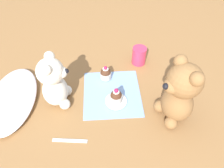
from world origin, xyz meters
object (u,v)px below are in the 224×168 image
at_px(teddy_bear_cream, 54,82).
at_px(juice_glass, 139,56).
at_px(teddy_bear_tan, 180,93).
at_px(cupcake_near_cream_bear, 106,73).
at_px(cupcake_near_tan_bear, 116,96).
at_px(teaspoon, 70,140).
at_px(saucer_plate, 116,101).

height_order(teddy_bear_cream, juice_glass, teddy_bear_cream).
bearing_deg(teddy_bear_tan, cupcake_near_cream_bear, -148.54).
relative_size(teddy_bear_tan, juice_glass, 3.08).
bearing_deg(cupcake_near_tan_bear, teaspoon, 132.54).
distance_m(teddy_bear_tan, juice_glass, 0.32).
bearing_deg(teddy_bear_cream, saucer_plate, -94.54).
bearing_deg(teaspoon, teddy_bear_tan, 18.83).
distance_m(teddy_bear_cream, juice_glass, 0.40).
bearing_deg(cupcake_near_tan_bear, juice_glass, -27.89).
relative_size(teddy_bear_tan, cupcake_near_cream_bear, 3.94).
distance_m(juice_glass, teaspoon, 0.48).
relative_size(teddy_bear_cream, teaspoon, 1.80).
xyz_separation_m(teddy_bear_tan, teaspoon, (-0.08, 0.37, -0.12)).
height_order(juice_glass, teaspoon, juice_glass).
height_order(teddy_bear_tan, cupcake_near_tan_bear, teddy_bear_tan).
bearing_deg(teaspoon, cupcake_near_cream_bear, 71.40).
height_order(cupcake_near_cream_bear, saucer_plate, cupcake_near_cream_bear).
distance_m(cupcake_near_tan_bear, juice_glass, 0.26).
relative_size(saucer_plate, juice_glass, 1.03).
xyz_separation_m(cupcake_near_cream_bear, saucer_plate, (-0.13, -0.03, -0.02)).
xyz_separation_m(teddy_bear_cream, saucer_plate, (-0.02, -0.22, -0.09)).
bearing_deg(teaspoon, cupcake_near_tan_bear, 48.90).
relative_size(cupcake_near_tan_bear, juice_glass, 0.83).
distance_m(cupcake_near_cream_bear, saucer_plate, 0.14).
height_order(cupcake_near_tan_bear, juice_glass, juice_glass).
relative_size(saucer_plate, cupcake_near_tan_bear, 1.24).
relative_size(cupcake_near_cream_bear, juice_glass, 0.78).
height_order(cupcake_near_cream_bear, teaspoon, cupcake_near_cream_bear).
xyz_separation_m(cupcake_near_cream_bear, teaspoon, (-0.29, 0.13, -0.03)).
distance_m(teddy_bear_cream, teddy_bear_tan, 0.44).
xyz_separation_m(teddy_bear_cream, cupcake_near_cream_bear, (0.11, -0.19, -0.07)).
relative_size(saucer_plate, teaspoon, 0.71).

